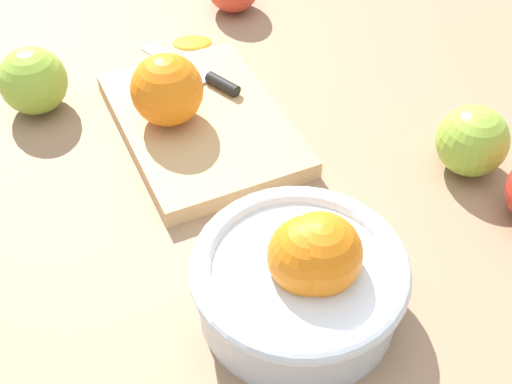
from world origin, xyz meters
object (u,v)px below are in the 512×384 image
object	(u,v)px
bowl	(302,277)
knife	(203,75)
cutting_board	(199,125)
apple_back_right	(33,81)
apple_front_left	(472,141)
orange_on_board	(167,90)

from	to	relation	value
bowl	knife	size ratio (longest dim) A/B	1.20
bowl	cutting_board	xyz separation A→B (m)	(0.25, -0.07, -0.03)
apple_back_right	apple_front_left	distance (m)	0.49
orange_on_board	cutting_board	bearing A→B (deg)	-126.19
cutting_board	apple_front_left	size ratio (longest dim) A/B	3.28
cutting_board	orange_on_board	distance (m)	0.06
knife	apple_front_left	distance (m)	0.32
orange_on_board	apple_back_right	world-z (taller)	orange_on_board
knife	apple_back_right	distance (m)	0.20
cutting_board	apple_back_right	size ratio (longest dim) A/B	3.18
knife	apple_back_right	xyz separation A→B (m)	(0.10, 0.17, 0.01)
orange_on_board	knife	world-z (taller)	orange_on_board
apple_back_right	orange_on_board	bearing A→B (deg)	-144.91
bowl	cutting_board	world-z (taller)	bowl
orange_on_board	apple_front_left	size ratio (longest dim) A/B	1.05
knife	cutting_board	bearing A→B (deg)	140.89
cutting_board	knife	world-z (taller)	knife
bowl	orange_on_board	size ratio (longest dim) A/B	2.35
cutting_board	apple_back_right	bearing A→B (deg)	38.08
orange_on_board	knife	distance (m)	0.09
cutting_board	knife	xyz separation A→B (m)	(0.06, -0.05, 0.02)
cutting_board	apple_back_right	xyz separation A→B (m)	(0.16, 0.12, 0.03)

